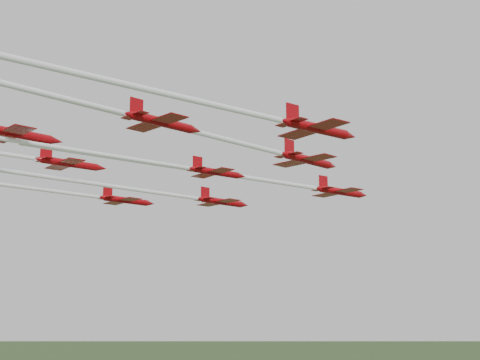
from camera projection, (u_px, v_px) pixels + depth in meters
The scene contains 7 objects.
jet_lead at pixel (273, 181), 105.58m from camera, with size 26.80×57.29×2.89m.
jet_row2_left at pixel (169, 194), 104.35m from camera, with size 18.35×46.33×2.57m.
jet_row2_right at pixel (242, 144), 86.48m from camera, with size 18.52×55.65×2.89m.
jet_row3_left at pixel (55, 191), 103.85m from camera, with size 19.95×50.65×2.52m.
jet_row3_mid at pixel (94, 153), 84.99m from camera, with size 27.75×62.10×2.35m.
jet_row3_right at pixel (248, 113), 72.42m from camera, with size 21.43×46.17×2.84m.
jet_row4_right at pixel (63, 98), 66.98m from camera, with size 17.55×50.55×2.54m.
Camera 1 is at (47.84, -83.98, 36.30)m, focal length 50.00 mm.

